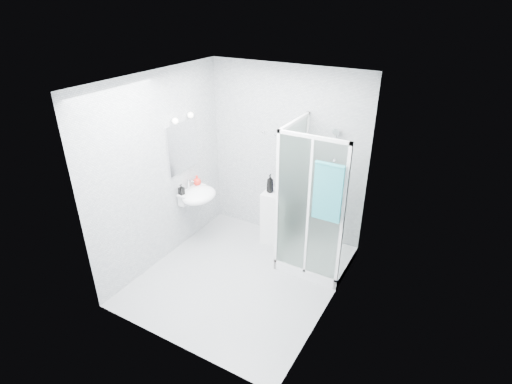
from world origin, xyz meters
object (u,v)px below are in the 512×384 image
Objects in this scene: wall_basin at (197,195)px; shampoo_bottle_b at (280,186)px; hand_towel at (328,191)px; shower_enclosure at (311,236)px; storage_cabinet at (275,217)px; soap_dispenser_orange at (197,180)px; shampoo_bottle_a at (270,183)px; soap_dispenser_black at (181,189)px.

wall_basin is 1.21m from shampoo_bottle_b.
shampoo_bottle_b is (-0.94, 0.70, -0.46)m from hand_towel.
shower_enclosure is 9.08× the size of shampoo_bottle_b.
storage_cabinet is at bearing 31.28° from wall_basin.
storage_cabinet is 1.28m from soap_dispenser_orange.
wall_basin is at bearing -149.36° from shampoo_bottle_b.
shampoo_bottle_a is at bearing -163.32° from shampoo_bottle_b.
soap_dispenser_orange is (-1.77, -0.15, 0.49)m from shower_enclosure.
storage_cabinet is 0.55m from shampoo_bottle_a.
shampoo_bottle_b is at bearing 16.68° from shampoo_bottle_a.
soap_dispenser_orange is (-1.15, -0.45, 0.01)m from shampoo_bottle_b.
wall_basin is at bearing -54.43° from soap_dispenser_orange.
shower_enclosure is 7.27× the size of shampoo_bottle_a.
shower_enclosure is at bearing -18.22° from shampoo_bottle_a.
shower_enclosure reaches higher than hand_towel.
shampoo_bottle_a is 1.27m from soap_dispenser_black.
storage_cabinet is 1.56m from hand_towel.
soap_dispenser_orange is at bearing -161.86° from storage_cabinet.
shampoo_bottle_a is 1.08m from soap_dispenser_orange.
storage_cabinet is 5.29× the size of soap_dispenser_black.
soap_dispenser_orange is (-0.12, 0.17, 0.14)m from wall_basin.
soap_dispenser_orange reaches higher than wall_basin.
shampoo_bottle_a is 1.77× the size of soap_dispenser_black.
soap_dispenser_black reaches higher than storage_cabinet.
shampoo_bottle_a is (-1.09, 0.65, -0.43)m from hand_towel.
shower_enclosure is at bearing 128.57° from hand_towel.
shampoo_bottle_a is (-0.08, -0.02, 0.55)m from storage_cabinet.
soap_dispenser_black is (-2.10, -0.10, -0.45)m from hand_towel.
hand_towel reaches higher than storage_cabinet.
hand_towel is 4.76× the size of soap_dispenser_orange.
soap_dispenser_black is (-1.16, -0.80, 0.01)m from shampoo_bottle_b.
hand_towel is at bearing -51.43° from shower_enclosure.
hand_towel is (1.01, -0.67, 0.98)m from storage_cabinet.
shower_enclosure reaches higher than storage_cabinet.
shower_enclosure is at bearing -25.44° from shampoo_bottle_b.
shampoo_bottle_a reaches higher than shampoo_bottle_b.
wall_basin is (-1.66, -0.32, 0.35)m from shower_enclosure.
shower_enclosure is 0.74m from storage_cabinet.
shampoo_bottle_b is (-0.62, 0.30, 0.48)m from shower_enclosure.
hand_towel is 2.15m from soap_dispenser_black.
wall_basin is at bearing -147.37° from shampoo_bottle_a.
soap_dispenser_orange is 0.99× the size of soap_dispenser_black.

